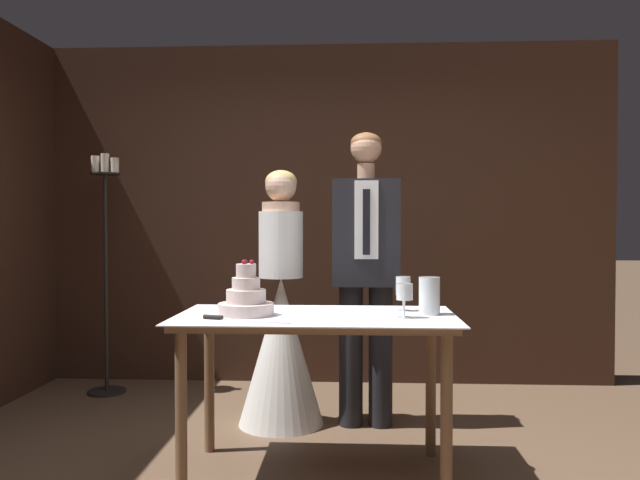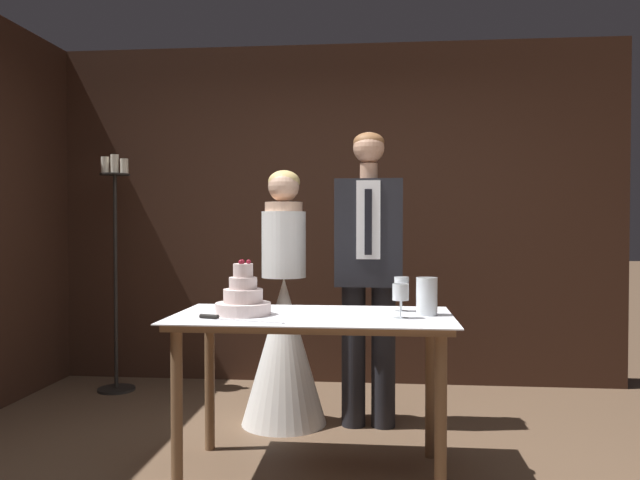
% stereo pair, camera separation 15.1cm
% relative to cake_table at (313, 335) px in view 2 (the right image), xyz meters
% --- Properties ---
extents(wall_back, '(4.61, 0.12, 2.70)m').
position_rel_cake_table_xyz_m(wall_back, '(-0.06, 1.91, 0.64)').
color(wall_back, '#382116').
rests_on(wall_back, ground_plane).
extents(cake_table, '(1.41, 0.75, 0.81)m').
position_rel_cake_table_xyz_m(cake_table, '(0.00, 0.00, 0.00)').
color(cake_table, brown).
rests_on(cake_table, ground_plane).
extents(tiered_cake, '(0.28, 0.28, 0.28)m').
position_rel_cake_table_xyz_m(tiered_cake, '(-0.35, -0.03, 0.18)').
color(tiered_cake, beige).
rests_on(tiered_cake, cake_table).
extents(cake_knife, '(0.44, 0.15, 0.02)m').
position_rel_cake_table_xyz_m(cake_knife, '(-0.40, -0.21, 0.11)').
color(cake_knife, silver).
rests_on(cake_knife, cake_table).
extents(wine_glass_near, '(0.08, 0.08, 0.18)m').
position_rel_cake_table_xyz_m(wine_glass_near, '(0.45, 0.17, 0.22)').
color(wine_glass_near, silver).
rests_on(wine_glass_near, cake_table).
extents(wine_glass_middle, '(0.08, 0.08, 0.17)m').
position_rel_cake_table_xyz_m(wine_glass_middle, '(0.44, -0.08, 0.22)').
color(wine_glass_middle, silver).
rests_on(wine_glass_middle, cake_table).
extents(hurricane_candle, '(0.11, 0.11, 0.19)m').
position_rel_cake_table_xyz_m(hurricane_candle, '(0.57, 0.04, 0.19)').
color(hurricane_candle, silver).
rests_on(hurricane_candle, cake_table).
extents(bride, '(0.54, 0.54, 1.61)m').
position_rel_cake_table_xyz_m(bride, '(-0.27, 0.78, -0.12)').
color(bride, white).
rests_on(bride, ground_plane).
extents(groom, '(0.42, 0.25, 1.84)m').
position_rel_cake_table_xyz_m(groom, '(0.27, 0.78, 0.31)').
color(groom, black).
rests_on(groom, ground_plane).
extents(candle_stand, '(0.28, 0.28, 1.80)m').
position_rel_cake_table_xyz_m(candle_stand, '(-1.66, 1.44, 0.21)').
color(candle_stand, black).
rests_on(candle_stand, ground_plane).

